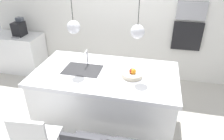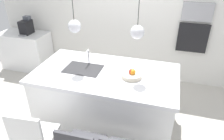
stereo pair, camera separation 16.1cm
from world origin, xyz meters
The scene contains 13 objects.
floor centered at (0.00, 0.00, 0.00)m, with size 6.60×6.60×0.00m, color #BCB7AD.
back_wall centered at (0.00, 1.65, 1.30)m, with size 6.00×0.10×2.60m, color silver.
kitchen_island centered at (0.00, 0.00, 0.46)m, with size 2.11×1.15×0.92m.
sink_basin centered at (-0.35, 0.00, 0.92)m, with size 0.56×0.40×0.02m, color #2D2D30.
faucet centered at (-0.35, 0.21, 1.06)m, with size 0.02×0.17×0.22m.
fruit_bowl centered at (0.40, -0.04, 0.96)m, with size 0.29×0.29×0.13m.
side_counter centered at (-2.40, 1.28, 0.43)m, with size 1.10×0.60×0.86m, color white.
coffee_machine centered at (-2.26, 1.28, 1.02)m, with size 0.20×0.35×0.38m.
microwave centered at (1.26, 1.58, 1.52)m, with size 0.54×0.08×0.34m, color #9E9EA3.
oven centered at (1.26, 1.58, 1.02)m, with size 0.56×0.08×0.56m, color black.
chair_near centered at (-0.58, -1.06, 0.52)m, with size 0.49×0.46×0.92m.
pendant_light_left centered at (-0.43, 0.00, 1.57)m, with size 0.18×0.18×0.78m.
pendant_light_right centered at (0.43, 0.00, 1.57)m, with size 0.18×0.18×0.78m.
Camera 1 is at (0.68, -2.56, 2.44)m, focal length 33.40 mm.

